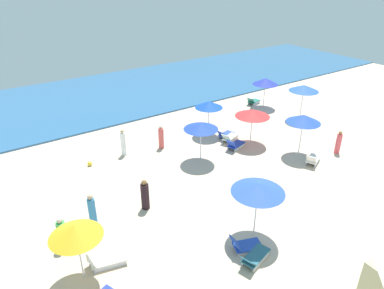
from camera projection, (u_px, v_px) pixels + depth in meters
The scene contains 25 objects.
ground_plane at pixel (339, 225), 15.99m from camera, with size 60.00×60.00×0.00m, color beige.
ocean at pixel (125, 91), 32.96m from camera, with size 60.00×13.80×0.12m, color #306393.
umbrella_0 at pixel (253, 113), 22.47m from camera, with size 2.25×2.25×2.39m.
lounge_chair_0_0 at pixel (229, 138), 23.57m from camera, with size 1.57×1.02×0.73m.
lounge_chair_0_1 at pixel (235, 145), 22.60m from camera, with size 1.54×0.97×0.77m.
umbrella_1 at pixel (201, 126), 20.35m from camera, with size 2.05×2.05×2.42m.
umbrella_2 at pixel (304, 119), 20.96m from camera, with size 2.07×2.07×2.65m.
lounge_chair_2_0 at pixel (313, 159), 20.85m from camera, with size 1.48×1.08×0.76m.
umbrella_3 at pixel (258, 188), 14.26m from camera, with size 2.24×2.24×2.68m.
lounge_chair_3_0 at pixel (245, 245), 14.43m from camera, with size 1.45×1.06×0.70m.
lounge_chair_3_1 at pixel (255, 257), 13.86m from camera, with size 1.60×0.96×0.64m.
umbrella_4 at pixel (209, 104), 23.69m from camera, with size 1.90×1.90×2.43m.
lounge_chair_4_0 at pixel (226, 135), 24.00m from camera, with size 1.38×0.92×0.65m.
umbrella_5 at pixel (75, 231), 12.24m from camera, with size 1.92×1.92×2.52m.
lounge_chair_5_0 at pixel (106, 260), 13.72m from camera, with size 1.61×0.99×0.75m.
umbrella_6 at pixel (304, 88), 26.07m from camera, with size 2.21×2.21×2.70m.
umbrella_7 at pixel (266, 81), 28.52m from camera, with size 2.07×2.07×2.47m.
lounge_chair_7_0 at pixel (253, 101), 29.95m from camera, with size 1.35×0.89×0.66m.
beachgoer_0 at pixel (92, 210), 15.73m from camera, with size 0.35×0.35×1.58m.
beachgoer_1 at pixel (161, 138), 22.48m from camera, with size 0.48×0.48×1.56m.
beachgoer_2 at pixel (145, 195), 16.77m from camera, with size 0.55×0.55×1.61m.
beachgoer_3 at pixel (123, 143), 21.61m from camera, with size 0.38×0.38×1.71m.
beachgoer_4 at pixel (338, 143), 21.86m from camera, with size 0.42×0.42×1.50m.
beachgoer_5 at pixel (62, 234), 14.41m from camera, with size 0.51×0.51×1.50m.
beach_ball_0 at pixel (90, 164), 20.67m from camera, with size 0.27×0.27×0.27m, color yellow.
Camera 1 is at (-12.66, -6.60, 10.50)m, focal length 32.71 mm.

